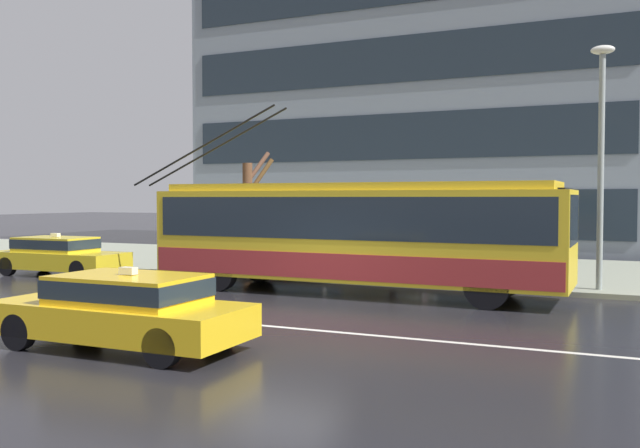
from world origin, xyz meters
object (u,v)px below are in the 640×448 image
Objects in this scene: taxi_oncoming_near at (124,307)px; street_lamp at (601,145)px; trolleybus at (354,233)px; bus_shelter at (382,216)px; street_tree_bare at (249,208)px; pedestrian_approaching_curb at (426,226)px; taxi_queued_behind_bus at (58,254)px; pedestrian_at_shelter at (393,244)px.

street_lamp is (7.15, 10.20, 3.24)m from taxi_oncoming_near.
trolleybus is 3.60× the size of bus_shelter.
taxi_oncoming_near is at bearing -69.88° from street_tree_bare.
pedestrian_approaching_curb is 5.52m from street_lamp.
taxi_queued_behind_bus is 10.71m from bus_shelter.
street_lamp is (16.44, 2.49, 3.24)m from taxi_queued_behind_bus.
street_lamp reaches higher than taxi_queued_behind_bus.
taxi_queued_behind_bus is at bearing -171.39° from street_lamp.
pedestrian_at_shelter is at bearing 92.22° from trolleybus.
trolleybus is 3.13× the size of street_tree_bare.
taxi_queued_behind_bus is (-9.29, 7.71, -0.00)m from taxi_oncoming_near.
trolleybus is 6.43m from street_tree_bare.
taxi_queued_behind_bus is 16.94m from street_lamp.
street_tree_bare is (-5.17, -0.18, 1.12)m from pedestrian_at_shelter.
taxi_oncoming_near is 12.07m from taxi_queued_behind_bus.
street_tree_bare is (-4.78, -0.23, 0.26)m from bus_shelter.
street_tree_bare reaches higher than bus_shelter.
pedestrian_at_shelter is at bearing 161.88° from pedestrian_approaching_curb.
street_tree_bare is at bearing 178.18° from pedestrian_approaching_curb.
bus_shelter is at bearing 98.05° from trolleybus.
taxi_oncoming_near and taxi_queued_behind_bus have the same top height.
trolleybus is at bearing -158.13° from street_lamp.
pedestrian_approaching_curb is (1.57, -0.43, -0.25)m from bus_shelter.
trolleybus is 6.23× the size of pedestrian_approaching_curb.
street_lamp is (6.53, -1.39, 1.98)m from bus_shelter.
taxi_oncoming_near is (-1.15, -7.79, -0.92)m from trolleybus.
bus_shelter is at bearing 2.71° from street_tree_bare.
trolleybus is at bearing -87.78° from pedestrian_at_shelter.
bus_shelter reaches higher than taxi_queued_behind_bus.
street_tree_bare is (-5.31, 3.56, 0.60)m from trolleybus.
street_lamp reaches higher than pedestrian_approaching_curb.
bus_shelter is at bearing 21.36° from taxi_queued_behind_bus.
pedestrian_approaching_curb is (2.18, 11.16, 1.01)m from taxi_oncoming_near.
taxi_oncoming_near is 2.75× the size of pedestrian_at_shelter.
taxi_queued_behind_bus is 1.13× the size of street_tree_bare.
pedestrian_approaching_curb reaches higher than taxi_queued_behind_bus.
pedestrian_at_shelter is (0.39, -0.04, -0.87)m from bus_shelter.
pedestrian_at_shelter is (10.30, 3.83, 0.40)m from taxi_queued_behind_bus.
street_lamp is 11.49m from street_tree_bare.
taxi_queued_behind_bus is 2.82× the size of pedestrian_at_shelter.
pedestrian_approaching_curb is at bearing 169.07° from street_lamp.
pedestrian_approaching_curb is at bearing 78.93° from taxi_oncoming_near.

